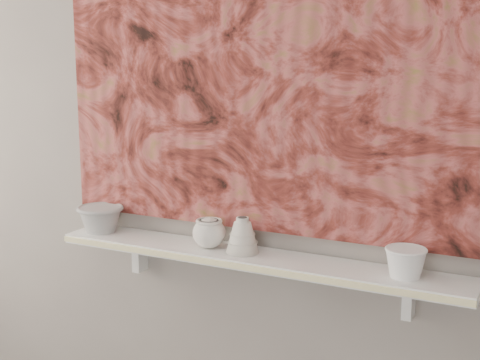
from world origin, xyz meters
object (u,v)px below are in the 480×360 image
Objects in this scene: shelf at (253,259)px; bowl_white at (406,262)px; bowl_grey at (100,218)px; bell_vessel at (242,235)px; painting at (265,62)px; cup_cream at (209,233)px.

bowl_white is (0.49, 0.00, 0.06)m from shelf.
bowl_grey is 1.10m from bowl_white.
bowl_white is (0.53, 0.00, -0.01)m from bell_vessel.
painting is 0.83m from bowl_grey.
bell_vessel reaches higher than shelf.
cup_cream is at bearing 180.00° from shelf.
shelf is 0.93× the size of painting.
cup_cream reaches higher than shelf.
bowl_grey is at bearing 180.00° from cup_cream.
bell_vessel is (-0.04, 0.00, 0.07)m from shelf.
bell_vessel is at bearing 180.00° from shelf.
bowl_grey is at bearing 180.00° from shelf.
bowl_grey is (-0.61, -0.08, -0.56)m from painting.
cup_cream is 0.12m from bell_vessel.
bowl_white is (0.49, -0.08, -0.57)m from painting.
bowl_white is at bearing 0.00° from bell_vessel.
bowl_grey is at bearing -172.50° from painting.
painting is at bearing 170.64° from bowl_white.
bowl_grey reaches higher than shelf.
painting is 12.71× the size of bell_vessel.
painting is 8.94× the size of bowl_grey.
bowl_grey is at bearing 180.00° from bowl_white.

